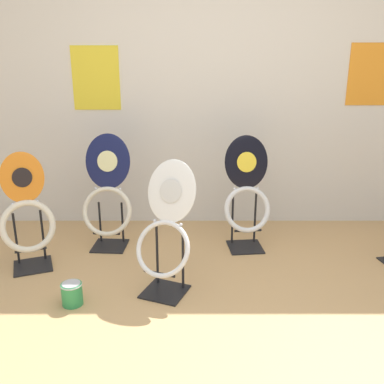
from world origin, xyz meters
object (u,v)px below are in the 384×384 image
Objects in this scene: toilet_seat_display_orange_sun at (28,219)px; paint_can at (73,293)px; toilet_seat_display_white_plain at (167,230)px; toilet_seat_display_jazz_black at (247,194)px; toilet_seat_display_navy_moon at (108,196)px.

paint_can is (0.45, -0.53, -0.31)m from toilet_seat_display_orange_sun.
paint_can is at bearing -162.91° from toilet_seat_display_white_plain.
toilet_seat_display_jazz_black reaches higher than paint_can.
toilet_seat_display_orange_sun is 0.94× the size of toilet_seat_display_jazz_black.
toilet_seat_display_jazz_black is at bearing 35.80° from paint_can.
toilet_seat_display_white_plain reaches higher than paint_can.
toilet_seat_display_white_plain is at bearing 17.09° from paint_can.
toilet_seat_display_navy_moon reaches higher than paint_can.
toilet_seat_display_navy_moon reaches higher than toilet_seat_display_white_plain.
paint_can is at bearing -49.57° from toilet_seat_display_orange_sun.
toilet_seat_display_white_plain is 0.95× the size of toilet_seat_display_navy_moon.
toilet_seat_display_jazz_black is at bearing 48.49° from toilet_seat_display_white_plain.
toilet_seat_display_jazz_black is at bearing -1.26° from toilet_seat_display_navy_moon.
toilet_seat_display_navy_moon is at bearing 35.95° from toilet_seat_display_orange_sun.
toilet_seat_display_orange_sun is 0.93× the size of toilet_seat_display_navy_moon.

